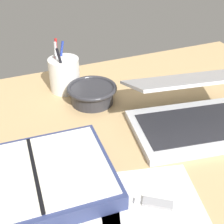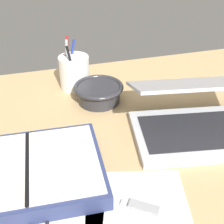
{
  "view_description": "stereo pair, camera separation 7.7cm",
  "coord_description": "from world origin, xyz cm",
  "views": [
    {
      "loc": [
        -24.3,
        -52.57,
        51.57
      ],
      "look_at": [
        0.56,
        6.71,
        9.0
      ],
      "focal_mm": 50.0,
      "sensor_mm": 36.0,
      "label": 1
    },
    {
      "loc": [
        -17.03,
        -55.12,
        51.57
      ],
      "look_at": [
        0.56,
        6.71,
        9.0
      ],
      "focal_mm": 50.0,
      "sensor_mm": 36.0,
      "label": 2
    }
  ],
  "objects": [
    {
      "name": "scissors",
      "position": [
        -19.25,
        -13.88,
        2.34
      ],
      "size": [
        13.61,
        10.47,
        0.8
      ],
      "rotation": [
        0.0,
        0.0,
        0.52
      ],
      "color": "#B7B7BC",
      "rests_on": "desk_top"
    },
    {
      "name": "pen_cup",
      "position": [
        -4.04,
        34.56,
        7.39
      ],
      "size": [
        9.56,
        9.56,
        16.38
      ],
      "color": "white",
      "rests_on": "desk_top"
    },
    {
      "name": "laptop",
      "position": [
        21.7,
        2.18,
        6.76
      ],
      "size": [
        36.16,
        32.34,
        16.03
      ],
      "rotation": [
        0.0,
        0.0,
        -0.16
      ],
      "color": "silver",
      "rests_on": "desk_top"
    },
    {
      "name": "usb_drive",
      "position": [
        -0.69,
        -17.91,
        2.5
      ],
      "size": [
        6.78,
        5.5,
        1.0
      ],
      "rotation": [
        0.0,
        0.0,
        0.95
      ],
      "color": "#99999E",
      "rests_on": "desk_top"
    },
    {
      "name": "planner",
      "position": [
        -20.94,
        -3.62,
        4.06
      ],
      "size": [
        33.02,
        26.31,
        4.31
      ],
      "rotation": [
        0.0,
        0.0,
        -0.06
      ],
      "color": "navy",
      "rests_on": "desk_top"
    },
    {
      "name": "desk_top",
      "position": [
        0.0,
        0.0,
        1.0
      ],
      "size": [
        140.0,
        100.0,
        2.0
      ],
      "primitive_type": "cube",
      "color": "tan",
      "rests_on": "ground"
    },
    {
      "name": "bowl",
      "position": [
        1.31,
        23.87,
        5.02
      ],
      "size": [
        14.89,
        14.89,
        5.4
      ],
      "color": "#2D2D33",
      "rests_on": "desk_top"
    }
  ]
}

